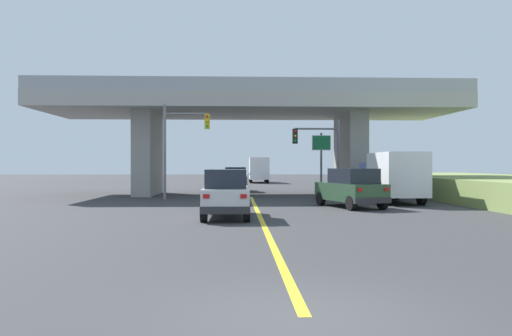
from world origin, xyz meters
name	(u,v)px	position (x,y,z in m)	size (l,w,h in m)	color
ground	(250,195)	(0.00, 30.18, 0.00)	(160.00, 160.00, 0.00)	#353538
overpass_bridge	(250,118)	(0.00, 30.18, 5.72)	(29.75, 9.83, 7.92)	#A8A59E
lane_divider_stripe	(260,218)	(0.00, 13.58, 0.00)	(0.20, 27.16, 0.01)	yellow
suv_lead	(226,193)	(-1.42, 13.78, 1.01)	(1.91, 4.63, 2.02)	silver
suv_crossing	(351,188)	(4.93, 18.53, 1.01)	(3.14, 4.86, 2.02)	#2D4C33
box_truck	(393,176)	(8.14, 21.82, 1.55)	(2.33, 6.53, 2.91)	navy
sedan_oncoming	(236,179)	(-1.08, 34.60, 1.01)	(1.93, 4.41, 2.02)	slate
traffic_signal_nearside	(322,148)	(4.50, 24.85, 3.28)	(3.05, 0.36, 5.10)	#56595E
traffic_signal_farside	(179,139)	(-4.63, 24.88, 3.86)	(2.94, 0.36, 6.05)	slate
highway_sign	(321,151)	(4.79, 26.89, 3.15)	(1.29, 0.17, 4.39)	#56595E
semi_truck_distant	(259,170)	(1.75, 55.29, 1.63)	(2.33, 6.78, 3.11)	red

